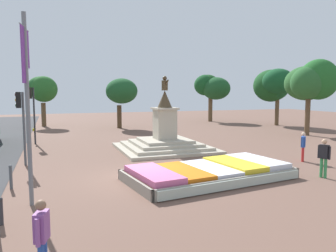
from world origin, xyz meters
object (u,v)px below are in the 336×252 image
Objects in this scene: traffic_light_mid_block at (21,114)px; flower_planter at (210,172)px; kerb_bollard_mid_a at (1,210)px; pedestrian_crossing_plaza at (42,234)px; kerb_bollard_mid_b at (11,176)px; banner_pole at (27,101)px; traffic_light_far_corner at (32,106)px; pedestrian_with_handbag at (303,145)px; pedestrian_near_planter at (324,155)px; statue_monument at (165,139)px.

flower_planter is at bearing -35.55° from traffic_light_mid_block.
kerb_bollard_mid_a is at bearing -162.65° from flower_planter.
pedestrian_crossing_plaza is 1.72× the size of kerb_bollard_mid_b.
banner_pole is 6.57× the size of kerb_bollard_mid_b.
banner_pole is 3.79m from kerb_bollard_mid_b.
traffic_light_far_corner reaches higher than traffic_light_mid_block.
traffic_light_mid_block is at bearing 95.92° from pedestrian_crossing_plaza.
pedestrian_with_handbag is at bearing 1.20° from kerb_bollard_mid_b.
pedestrian_with_handbag is 1.99× the size of kerb_bollard_mid_a.
pedestrian_near_planter is at bearing -49.33° from traffic_light_far_corner.
traffic_light_far_corner reaches higher than pedestrian_near_planter.
pedestrian_with_handbag is 0.93× the size of pedestrian_near_planter.
kerb_bollard_mid_b is at bearing 170.95° from flower_planter.
traffic_light_mid_block is at bearing 144.45° from flower_planter.
pedestrian_near_planter is (4.74, -1.48, 0.71)m from flower_planter.
pedestrian_with_handbag is 1.68× the size of kerb_bollard_mid_b.
flower_planter is 4.58× the size of pedestrian_crossing_plaza.
traffic_light_mid_block is 7.35m from traffic_light_far_corner.
traffic_light_mid_block reaches higher than pedestrian_with_handbag.
kerb_bollard_mid_b is (-14.30, -0.30, -0.42)m from pedestrian_with_handbag.
kerb_bollard_mid_b is at bearing -91.63° from traffic_light_mid_block.
kerb_bollard_mid_a is 0.84× the size of kerb_bollard_mid_b.
pedestrian_near_planter is (-1.62, -3.04, 0.08)m from pedestrian_with_handbag.
banner_pole is at bearing -87.75° from traffic_light_far_corner.
pedestrian_crossing_plaza is 7.15m from kerb_bollard_mid_b.
traffic_light_mid_block is 4.82m from kerb_bollard_mid_b.
flower_planter is 7.82m from banner_pole.
traffic_light_mid_block reaches higher than flower_planter.
pedestrian_near_planter reaches higher than pedestrian_crossing_plaza.
traffic_light_mid_block is 14.50m from pedestrian_near_planter.
pedestrian_crossing_plaza is (-6.64, -5.75, 0.66)m from flower_planter.
kerb_bollard_mid_b reaches higher than kerb_bollard_mid_a.
banner_pole reaches higher than kerb_bollard_mid_b.
kerb_bollard_mid_b is (-12.68, 2.74, -0.49)m from pedestrian_near_planter.
traffic_light_far_corner is 18.80m from pedestrian_crossing_plaza.
statue_monument is 13.07m from kerb_bollard_mid_a.
banner_pole reaches higher than flower_planter.
traffic_light_mid_block is at bearing 88.37° from kerb_bollard_mid_b.
pedestrian_with_handbag is at bearing 61.96° from pedestrian_near_planter.
pedestrian_with_handbag is 0.97× the size of pedestrian_crossing_plaza.
traffic_light_far_corner is 2.50× the size of pedestrian_crossing_plaza.
flower_planter is at bearing 162.66° from pedestrian_near_planter.
kerb_bollard_mid_a reaches higher than flower_planter.
statue_monument reaches higher than kerb_bollard_mid_b.
pedestrian_near_planter is at bearing -29.37° from traffic_light_mid_block.
kerb_bollard_mid_a is at bearing -129.80° from statue_monument.
pedestrian_near_planter reaches higher than flower_planter.
traffic_light_mid_block is 0.92× the size of traffic_light_far_corner.
statue_monument is 9.99m from traffic_light_far_corner.
pedestrian_near_planter is (12.38, -14.41, -1.80)m from traffic_light_far_corner.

